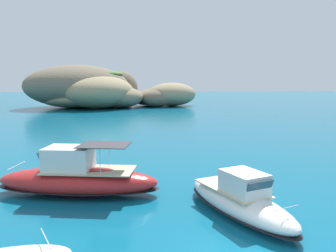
{
  "coord_description": "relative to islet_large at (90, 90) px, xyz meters",
  "views": [
    {
      "loc": [
        -3.42,
        -10.04,
        6.28
      ],
      "look_at": [
        -1.73,
        16.77,
        2.62
      ],
      "focal_mm": 34.85,
      "sensor_mm": 36.0,
      "label": 1
    }
  ],
  "objects": [
    {
      "name": "motorboat_red",
      "position": [
        10.17,
        -64.19,
        -3.42
      ],
      "size": [
        9.46,
        3.97,
        2.87
      ],
      "color": "red",
      "rests_on": "ground"
    },
    {
      "name": "islet_small",
      "position": [
        18.02,
        3.06,
        -1.76
      ],
      "size": [
        22.19,
        19.2,
        6.04
      ],
      "color": "#756651",
      "rests_on": "ground"
    },
    {
      "name": "islet_large",
      "position": [
        0.0,
        0.0,
        0.0
      ],
      "size": [
        33.68,
        30.56,
        10.36
      ],
      "color": "#756651",
      "rests_on": "ground"
    },
    {
      "name": "motorboat_white",
      "position": [
        18.43,
        -67.56,
        -3.6
      ],
      "size": [
        4.91,
        7.64,
        2.17
      ],
      "color": "white",
      "rests_on": "ground"
    }
  ]
}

